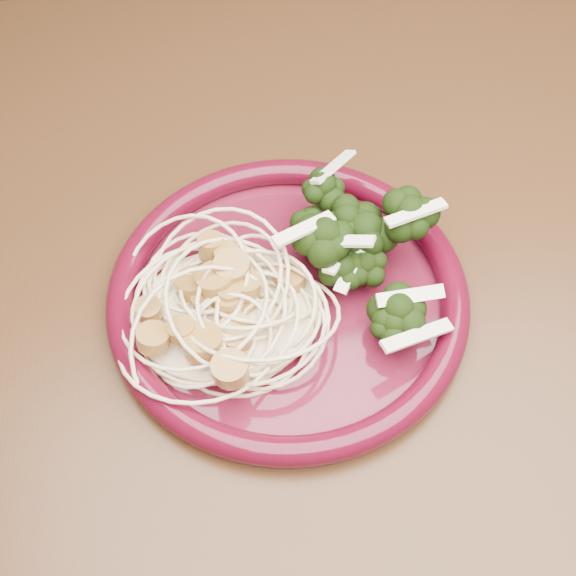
# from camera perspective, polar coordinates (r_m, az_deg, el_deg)

# --- Properties ---
(dining_table) EXTENTS (1.20, 0.80, 0.75)m
(dining_table) POSITION_cam_1_polar(r_m,az_deg,el_deg) (0.65, -2.76, -6.59)
(dining_table) COLOR #472814
(dining_table) RESTS_ON ground
(dinner_plate) EXTENTS (0.28, 0.28, 0.02)m
(dinner_plate) POSITION_cam_1_polar(r_m,az_deg,el_deg) (0.56, 0.00, -0.63)
(dinner_plate) COLOR #4E0E1E
(dinner_plate) RESTS_ON dining_table
(spaghetti_pile) EXTENTS (0.14, 0.13, 0.03)m
(spaghetti_pile) POSITION_cam_1_polar(r_m,az_deg,el_deg) (0.54, -4.33, -1.24)
(spaghetti_pile) COLOR beige
(spaghetti_pile) RESTS_ON dinner_plate
(scallop_cluster) EXTENTS (0.14, 0.14, 0.04)m
(scallop_cluster) POSITION_cam_1_polar(r_m,az_deg,el_deg) (0.51, -4.58, 0.93)
(scallop_cluster) COLOR #B3833D
(scallop_cluster) RESTS_ON spaghetti_pile
(broccoli_pile) EXTENTS (0.10, 0.15, 0.05)m
(broccoli_pile) POSITION_cam_1_polar(r_m,az_deg,el_deg) (0.55, 5.20, 2.11)
(broccoli_pile) COLOR black
(broccoli_pile) RESTS_ON dinner_plate
(onion_garnish) EXTENTS (0.07, 0.10, 0.05)m
(onion_garnish) POSITION_cam_1_polar(r_m,az_deg,el_deg) (0.53, 5.45, 4.11)
(onion_garnish) COLOR white
(onion_garnish) RESTS_ON broccoli_pile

